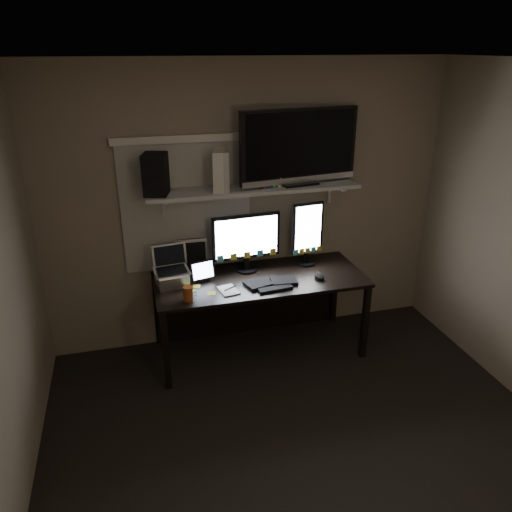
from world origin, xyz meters
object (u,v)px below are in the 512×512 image
object	(u,v)px
laptop	(171,268)
cup	(188,294)
tv	(299,147)
game_console	(220,170)
monitor_portrait	(307,234)
speaker	(156,174)
keyboard	(271,282)
monitor_landscape	(246,242)
desk	(256,290)
tablet	(203,271)
mouse	(319,276)

from	to	relation	value
laptop	cup	xyz separation A→B (m)	(0.09, -0.30, -0.10)
tv	game_console	world-z (taller)	tv
cup	monitor_portrait	bearing A→B (deg)	20.56
cup	speaker	world-z (taller)	speaker
tv	game_console	xyz separation A→B (m)	(-0.67, 0.01, -0.15)
keyboard	cup	bearing A→B (deg)	-176.88
game_console	cup	bearing A→B (deg)	-110.28
monitor_landscape	cup	bearing A→B (deg)	-147.18
game_console	tv	bearing A→B (deg)	18.59
keyboard	cup	size ratio (longest dim) A/B	3.78
cup	game_console	distance (m)	1.03
cup	game_console	bearing A→B (deg)	50.52
monitor_landscape	cup	distance (m)	0.75
monitor_landscape	cup	xyz separation A→B (m)	(-0.58, -0.43, -0.21)
desk	laptop	distance (m)	0.82
tv	speaker	distance (m)	1.20
monitor_portrait	keyboard	xyz separation A→B (m)	(-0.43, -0.31, -0.28)
monitor_landscape	tv	distance (m)	0.92
desk	monitor_portrait	world-z (taller)	monitor_portrait
monitor_portrait	tv	xyz separation A→B (m)	(-0.10, 0.02, 0.77)
tablet	cup	world-z (taller)	tablet
monitor_portrait	laptop	world-z (taller)	monitor_portrait
monitor_landscape	tv	xyz separation A→B (m)	(0.46, 0.01, 0.80)
tv	speaker	size ratio (longest dim) A/B	3.22
mouse	speaker	size ratio (longest dim) A/B	0.38
mouse	tv	distance (m)	1.10
monitor_landscape	keyboard	distance (m)	0.43
desk	game_console	xyz separation A→B (m)	(-0.28, 0.08, 1.09)
game_console	laptop	bearing A→B (deg)	-142.83
monitor_portrait	game_console	distance (m)	0.98
keyboard	speaker	xyz separation A→B (m)	(-0.86, 0.32, 0.90)
cup	speaker	xyz separation A→B (m)	(-0.15, 0.43, 0.85)
mouse	game_console	xyz separation A→B (m)	(-0.77, 0.35, 0.89)
cup	keyboard	bearing A→B (deg)	8.90
cup	speaker	bearing A→B (deg)	109.22
mouse	speaker	world-z (taller)	speaker
cup	game_console	xyz separation A→B (m)	(0.37, 0.45, 0.85)
cup	tv	size ratio (longest dim) A/B	0.11
desk	tv	size ratio (longest dim) A/B	1.71
monitor_portrait	mouse	bearing A→B (deg)	-97.05
tablet	speaker	bearing A→B (deg)	145.09
keyboard	speaker	bearing A→B (deg)	153.76
laptop	game_console	size ratio (longest dim) A/B	0.98
desk	monitor_portrait	xyz separation A→B (m)	(0.49, 0.05, 0.47)
laptop	desk	bearing A→B (deg)	-1.76
monitor_portrait	tv	size ratio (longest dim) A/B	0.56
monitor_landscape	game_console	xyz separation A→B (m)	(-0.21, 0.02, 0.65)
mouse	laptop	xyz separation A→B (m)	(-1.23, 0.20, 0.14)
laptop	tv	bearing A→B (deg)	-0.18
mouse	tablet	world-z (taller)	tablet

